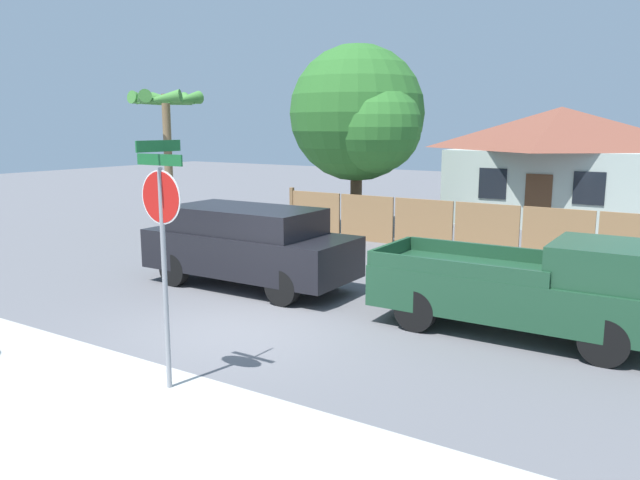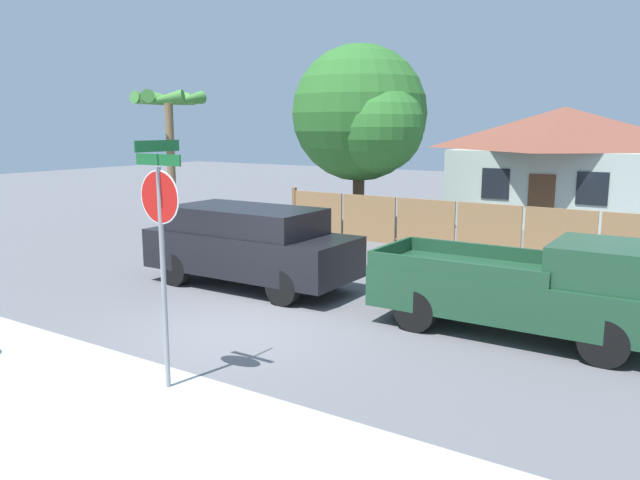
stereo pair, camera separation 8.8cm
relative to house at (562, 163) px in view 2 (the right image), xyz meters
name	(u,v)px [view 2 (the right image)]	position (x,y,z in m)	size (l,w,h in m)	color
ground_plane	(241,329)	(-1.76, -16.65, -2.25)	(80.00, 80.00, 0.00)	slate
sidewalk_strip	(66,400)	(-1.76, -20.25, -2.25)	(36.00, 3.20, 0.01)	#B2B2AD
wooden_fence	(488,229)	(-0.21, -7.66, -1.52)	(13.71, 0.12, 1.57)	#997047
house	(562,163)	(0.00, 0.00, 0.00)	(7.77, 5.98, 4.35)	#B2C1B7
oak_tree	(363,116)	(-5.01, -6.47, 1.70)	(4.77, 4.54, 6.33)	brown
palm_tree	(169,112)	(-10.73, -9.72, 1.85)	(2.39, 2.59, 4.81)	brown
red_suv	(250,244)	(-3.59, -14.17, -1.26)	(4.94, 2.02, 1.82)	black
orange_pickup	(532,288)	(2.71, -14.16, -1.39)	(5.04, 1.95, 1.76)	#1E472D
stop_sign	(161,224)	(-0.95, -19.17, 0.08)	(0.84, 0.75, 3.44)	gray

